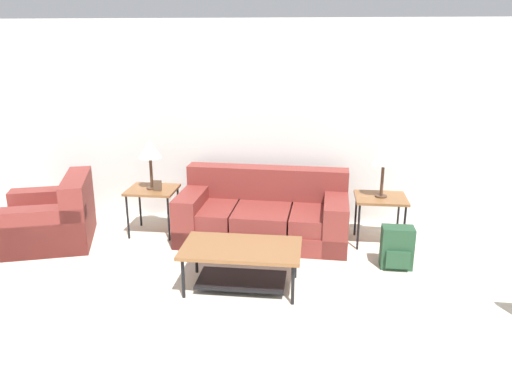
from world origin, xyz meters
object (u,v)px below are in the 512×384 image
couch (264,215)px  backpack (397,248)px  side_table_left (153,193)px  table_lamp_left (150,150)px  armchair (52,220)px  coffee_table (241,257)px  side_table_right (380,201)px  table_lamp_right (384,156)px

couch → backpack: couch is taller
side_table_left → table_lamp_left: bearing=-76.0°
armchair → backpack: bearing=-3.3°
table_lamp_left → coffee_table: bearing=-44.8°
couch → armchair: bearing=-170.2°
coffee_table → table_lamp_left: 1.98m
armchair → coffee_table: armchair is taller
side_table_left → backpack: (2.89, -0.65, -0.31)m
side_table_right → side_table_left: bearing=180.0°
side_table_left → side_table_right: size_ratio=1.00×
side_table_left → backpack: bearing=-12.7°
coffee_table → side_table_left: (-1.30, 1.29, 0.21)m
armchair → side_table_right: bearing=6.2°
side_table_right → backpack: bearing=-79.7°
couch → coffee_table: bearing=-93.6°
armchair → side_table_right: size_ratio=2.15×
coffee_table → side_table_left: bearing=135.2°
side_table_left → backpack: size_ratio=1.29×
couch → table_lamp_right: size_ratio=3.34×
armchair → side_table_left: (1.12, 0.43, 0.25)m
table_lamp_left → armchair: bearing=-159.2°
armchair → table_lamp_right: size_ratio=2.08×
backpack → side_table_right: bearing=100.3°
table_lamp_left → side_table_right: bearing=0.0°
side_table_right → table_lamp_right: bearing=-116.6°
side_table_right → table_lamp_left: 2.82m
coffee_table → table_lamp_left: bearing=135.2°
coffee_table → table_lamp_right: table_lamp_right is taller
armchair → side_table_right: (3.89, 0.43, 0.25)m
table_lamp_right → side_table_right: bearing=63.4°
armchair → table_lamp_right: (3.89, 0.43, 0.79)m
couch → table_lamp_right: table_lamp_right is taller
side_table_left → table_lamp_right: bearing=-0.0°
armchair → backpack: 4.02m
armchair → coffee_table: bearing=-19.7°
armchair → table_lamp_right: 3.99m
armchair → side_table_right: 3.92m
table_lamp_right → coffee_table: bearing=-138.5°
side_table_left → table_lamp_right: 2.82m
table_lamp_right → backpack: 1.08m
armchair → table_lamp_left: size_ratio=2.08×
side_table_right → table_lamp_right: table_lamp_right is taller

